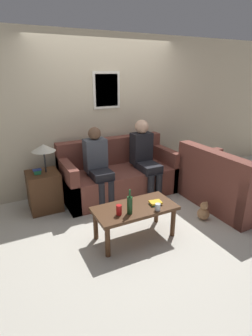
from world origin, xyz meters
TOP-DOWN VIEW (x-y plane):
  - ground_plane at (0.00, 0.00)m, footprint 16.00×16.00m
  - wall_back at (0.00, 0.99)m, footprint 9.00×0.08m
  - couch_main at (0.00, 0.52)m, footprint 1.91×0.88m
  - couch_side at (1.30, -0.62)m, footprint 0.88×1.40m
  - coffee_table at (-0.38, -0.76)m, footprint 1.02×0.50m
  - side_table_with_lamp at (-1.24, 0.51)m, footprint 0.46×0.46m
  - wine_bottle at (-0.51, -0.87)m, footprint 0.06×0.06m
  - drinking_glass at (-0.18, -0.96)m, footprint 0.07×0.07m
  - book_stack at (-0.12, -0.82)m, footprint 0.16×0.13m
  - soda_can at (-0.63, -0.84)m, footprint 0.07×0.07m
  - person_left at (-0.42, 0.35)m, footprint 0.34×0.57m
  - person_right at (0.40, 0.32)m, footprint 0.34×0.63m
  - teddy_bear at (0.70, -0.83)m, footprint 0.17×0.17m

SIDE VIEW (x-z plane):
  - ground_plane at x=0.00m, z-range 0.00..0.00m
  - teddy_bear at x=0.70m, z-range -0.02..0.25m
  - couch_main at x=0.00m, z-range -0.14..0.78m
  - couch_side at x=1.30m, z-range -0.14..0.78m
  - side_table_with_lamp at x=-1.24m, z-range -0.15..0.86m
  - coffee_table at x=-0.38m, z-range 0.15..0.58m
  - book_stack at x=-0.12m, z-range 0.43..0.47m
  - drinking_glass at x=-0.18m, z-range 0.43..0.52m
  - soda_can at x=-0.63m, z-range 0.43..0.55m
  - wine_bottle at x=-0.51m, z-range 0.39..0.70m
  - person_left at x=-0.42m, z-range 0.06..1.26m
  - person_right at x=0.40m, z-range 0.06..1.32m
  - wall_back at x=0.00m, z-range 0.00..2.60m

